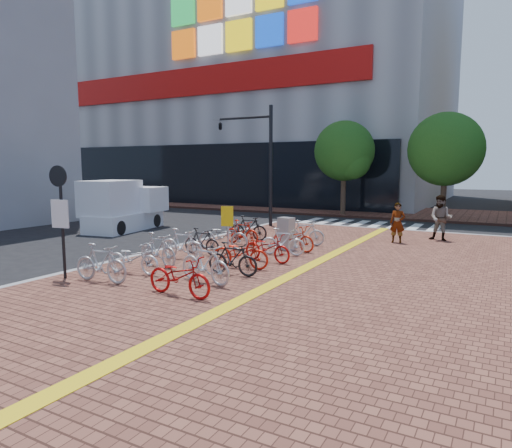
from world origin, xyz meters
The scene contains 31 objects.
ground centered at (0.00, 0.00, 0.00)m, with size 120.00×120.00×0.00m, color black.
sidewalk centered at (3.00, -5.00, 0.07)m, with size 14.00×34.00×0.15m, color brown.
tactile_strip centered at (2.00, -5.00, 0.16)m, with size 0.40×34.00×0.01m, color yellow.
kerb_north centered at (3.00, 12.00, 0.08)m, with size 14.00×0.25×0.15m, color gray.
far_sidewalk centered at (0.00, 21.00, 0.07)m, with size 70.00×8.00×0.15m, color brown.
department_store centered at (-15.99, 31.95, 13.98)m, with size 36.00×24.27×28.00m.
crosswalk centered at (0.50, 14.00, 0.01)m, with size 7.50×4.00×0.01m.
street_trees centered at (5.04, 17.45, 4.10)m, with size 16.20×4.60×6.35m.
bike_0 centered at (-2.11, -2.43, 0.67)m, with size 0.49×1.74×1.05m, color #ADADB1.
bike_1 centered at (-2.08, -1.27, 0.61)m, with size 0.61×1.75×0.92m, color silver.
bike_2 centered at (-2.13, -0.16, 0.67)m, with size 0.49×1.75×1.05m, color #ACABB0.
bike_3 centered at (-2.13, 1.05, 0.66)m, with size 0.48×1.71×1.03m, color silver.
bike_4 centered at (-2.03, 2.04, 0.62)m, with size 0.44×1.56×0.94m, color black.
bike_5 centered at (-1.93, 3.25, 0.67)m, with size 0.69×1.98×1.04m, color #A8A8AD.
bike_6 centered at (-1.88, 4.55, 0.63)m, with size 0.45×1.61×0.97m, color #B81B0D.
bike_7 centered at (-2.14, 5.53, 0.67)m, with size 0.49×1.72×1.04m, color black.
bike_8 centered at (0.53, -2.43, 0.64)m, with size 0.64×1.85×0.97m, color #B40D0C.
bike_9 centered at (0.38, -1.17, 0.69)m, with size 0.51×1.79×1.08m, color silver.
bike_10 centered at (0.53, -0.03, 0.62)m, with size 0.45×1.58×0.95m, color black.
bike_11 centered at (0.27, 0.84, 0.63)m, with size 0.63×1.81×0.95m, color red.
bike_12 centered at (0.53, 2.10, 0.61)m, with size 0.61×1.74×0.92m, color #AA0F0C.
bike_13 centered at (0.52, 3.29, 0.63)m, with size 0.45×1.59×0.96m, color silver.
bike_14 centered at (0.47, 4.28, 0.63)m, with size 0.63×1.81×0.95m, color #B5210C.
bike_15 centered at (0.36, 5.58, 0.64)m, with size 0.46×1.62×0.97m, color #B9B9BE.
pedestrian_a centered at (3.44, 7.90, 0.97)m, with size 0.60×0.39×1.63m, color gray.
pedestrian_b centered at (4.90, 9.33, 1.10)m, with size 0.92×0.72×1.89m, color #505665.
utility_box centered at (0.14, 4.36, 0.75)m, with size 0.55×0.40×1.20m, color #AAA9AD.
yellow_sign centered at (-1.48, 2.88, 1.30)m, with size 0.45×0.16×1.66m.
notice_sign centered at (-3.38, -2.60, 2.11)m, with size 0.57×0.17×3.11m.
traffic_light_pole centered at (-4.92, 10.20, 4.40)m, with size 3.31×1.28×6.16m.
box_truck centered at (-9.74, 6.02, 1.20)m, with size 2.58×4.64×2.54m.
Camera 1 is at (7.27, -10.84, 3.24)m, focal length 32.00 mm.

